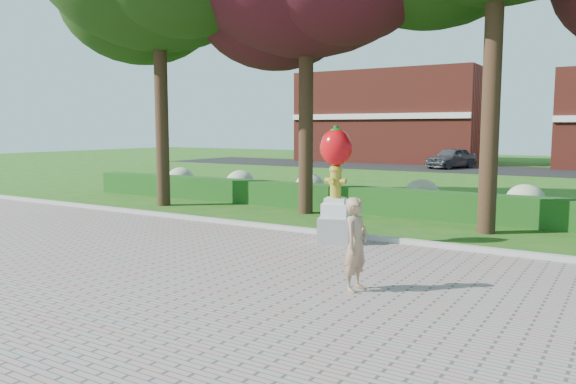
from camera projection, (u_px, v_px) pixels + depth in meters
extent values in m
plane|color=#1B5415|center=(242.00, 259.00, 11.21)|extent=(100.00, 100.00, 0.00)
cube|color=gray|center=(71.00, 314.00, 7.84)|extent=(40.00, 14.00, 0.04)
cube|color=#ADADA5|center=(315.00, 232.00, 13.74)|extent=(40.00, 0.18, 0.15)
cube|color=#184814|center=(379.00, 201.00, 17.08)|extent=(24.00, 0.70, 0.80)
ellipsoid|color=#B3B288|center=(180.00, 180.00, 22.62)|extent=(1.10, 1.10, 0.99)
ellipsoid|color=#B3B288|center=(240.00, 183.00, 21.05)|extent=(1.10, 1.10, 0.99)
ellipsoid|color=#B3B288|center=(310.00, 188.00, 19.48)|extent=(1.10, 1.10, 0.99)
ellipsoid|color=#B3B288|center=(422.00, 195.00, 17.38)|extent=(1.10, 1.10, 0.99)
ellipsoid|color=#B3B288|center=(525.00, 202.00, 15.81)|extent=(1.10, 1.10, 0.99)
cube|color=black|center=(511.00, 170.00, 34.85)|extent=(50.00, 8.00, 0.02)
cube|color=maroon|center=(395.00, 117.00, 44.76)|extent=(14.00, 8.00, 7.00)
cylinder|color=black|center=(161.00, 106.00, 18.73)|extent=(0.44, 0.44, 6.72)
cylinder|color=black|center=(306.00, 113.00, 16.98)|extent=(0.44, 0.44, 6.16)
ellipsoid|color=black|center=(276.00, 5.00, 18.19)|extent=(5.28, 5.28, 4.22)
cylinder|color=black|center=(492.00, 85.00, 13.61)|extent=(0.44, 0.44, 7.28)
cube|color=gray|center=(335.00, 230.00, 12.66)|extent=(0.89, 0.89, 0.57)
cube|color=silver|center=(335.00, 210.00, 12.61)|extent=(0.72, 0.72, 0.32)
cube|color=silver|center=(335.00, 201.00, 12.59)|extent=(0.58, 0.58, 0.11)
cylinder|color=olive|center=(336.00, 184.00, 12.54)|extent=(0.25, 0.25, 0.64)
ellipsoid|color=olive|center=(336.00, 169.00, 12.51)|extent=(0.30, 0.30, 0.21)
cylinder|color=olive|center=(328.00, 180.00, 12.63)|extent=(0.14, 0.13, 0.13)
cylinder|color=olive|center=(343.00, 181.00, 12.44)|extent=(0.14, 0.13, 0.13)
cylinder|color=olive|center=(332.00, 181.00, 12.39)|extent=(0.14, 0.14, 0.14)
cylinder|color=olive|center=(336.00, 165.00, 12.50)|extent=(0.09, 0.09, 0.06)
ellipsoid|color=#BE0A0E|center=(336.00, 147.00, 12.45)|extent=(0.72, 0.64, 0.83)
ellipsoid|color=#BE0A0E|center=(328.00, 148.00, 12.56)|extent=(0.35, 0.35, 0.53)
ellipsoid|color=#BE0A0E|center=(344.00, 149.00, 12.35)|extent=(0.35, 0.35, 0.53)
cylinder|color=#145413|center=(336.00, 129.00, 12.41)|extent=(0.11, 0.11, 0.14)
ellipsoid|color=#145413|center=(336.00, 130.00, 12.41)|extent=(0.27, 0.27, 0.09)
imported|color=#A27D5C|center=(356.00, 244.00, 8.84)|extent=(0.38, 0.56, 1.49)
imported|color=#43444B|center=(451.00, 158.00, 36.68)|extent=(2.83, 4.30, 1.36)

